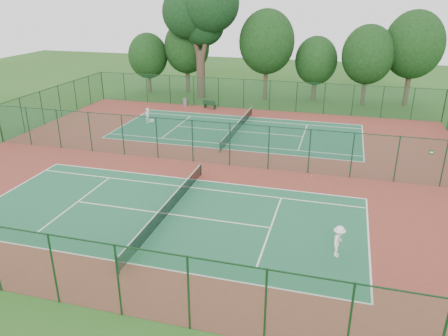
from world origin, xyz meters
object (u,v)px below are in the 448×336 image
at_px(bench, 210,104).
at_px(big_tree, 201,12).
at_px(player_far, 147,116).
at_px(player_near, 339,241).
at_px(kit_bag, 150,121).
at_px(trash_bin, 185,102).

height_order(bench, big_tree, big_tree).
distance_m(player_far, big_tree, 16.48).
height_order(player_near, kit_bag, player_near).
distance_m(player_near, big_tree, 39.22).
xyz_separation_m(player_near, bench, (-15.62, 27.85, -0.35)).
xyz_separation_m(player_near, player_far, (-19.99, 20.13, -0.05)).
relative_size(player_far, bench, 0.95).
height_order(player_near, player_far, player_near).
xyz_separation_m(player_near, big_tree, (-18.29, 33.32, 9.70)).
relative_size(player_near, bench, 1.01).
distance_m(player_near, kit_bag, 28.82).
distance_m(player_near, player_far, 28.37).
height_order(trash_bin, kit_bag, trash_bin).
xyz_separation_m(player_far, kit_bag, (-0.00, 0.61, -0.70)).
relative_size(player_near, trash_bin, 1.86).
xyz_separation_m(trash_bin, bench, (3.27, -0.55, 0.06)).
xyz_separation_m(trash_bin, kit_bag, (-1.10, -7.66, -0.33)).
relative_size(player_far, kit_bag, 2.28).
bearing_deg(big_tree, trash_bin, -96.98).
height_order(player_near, big_tree, big_tree).
xyz_separation_m(bench, big_tree, (-2.66, 5.47, 10.05)).
bearing_deg(trash_bin, kit_bag, -98.19).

